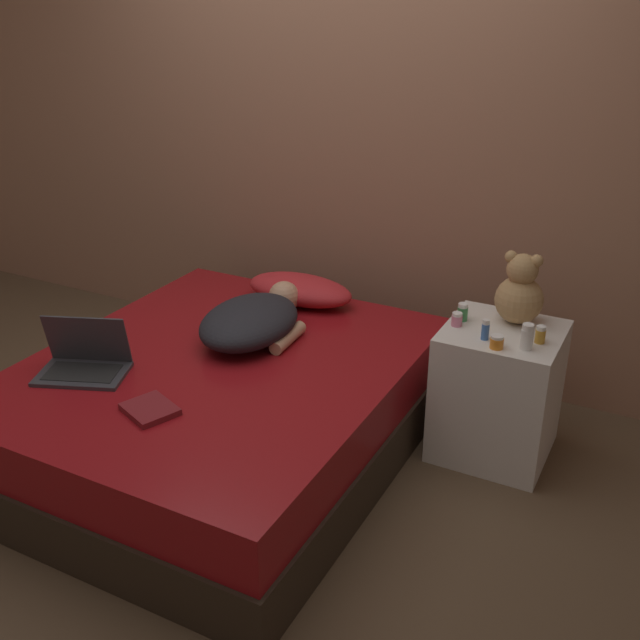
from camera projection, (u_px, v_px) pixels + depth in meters
ground_plane at (224, 451)px, 3.38m from camera, size 12.00×12.00×0.00m
wall_back at (342, 118)px, 3.79m from camera, size 8.00×0.06×2.60m
bed at (221, 408)px, 3.28m from camera, size 1.53×1.80×0.46m
nightstand at (497, 392)px, 3.27m from camera, size 0.49×0.48×0.60m
pillow at (300, 289)px, 3.74m from camera, size 0.56×0.28×0.14m
person_lying at (253, 320)px, 3.37m from camera, size 0.43×0.71×0.17m
laptop at (84, 361)px, 3.08m from camera, size 0.41×0.34×0.24m
teddy_bear at (520, 292)px, 3.16m from camera, size 0.21×0.21×0.31m
bottle_blue at (485, 330)px, 3.05m from camera, size 0.03×0.03×0.09m
bottle_amber at (540, 335)px, 3.02m from camera, size 0.04×0.04×0.07m
bottle_white at (527, 337)px, 2.97m from camera, size 0.05×0.05×0.11m
bottle_green at (463, 312)px, 3.22m from camera, size 0.05×0.05×0.08m
bottle_orange at (497, 342)px, 2.98m from camera, size 0.05×0.05×0.06m
bottle_pink at (457, 319)px, 3.17m from camera, size 0.05×0.05×0.06m
book at (150, 409)px, 2.81m from camera, size 0.24×0.22×0.02m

